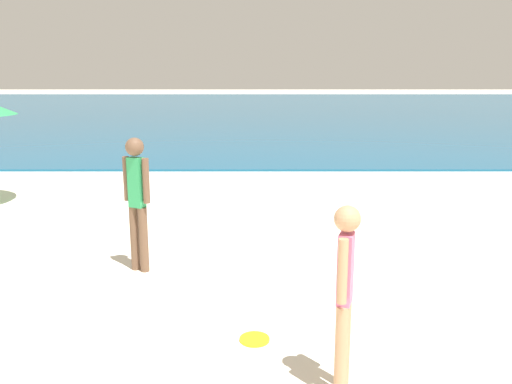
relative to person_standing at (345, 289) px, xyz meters
The scene contains 4 objects.
water 40.04m from the person_standing, 91.41° to the left, with size 160.00×60.00×0.06m, color #14567F.
person_standing is the anchor object (origin of this frame).
frisbee 1.39m from the person_standing, 130.72° to the left, with size 0.29×0.29×0.03m, color yellow.
person_distant 3.50m from the person_standing, 129.21° to the left, with size 0.36×0.24×1.75m.
Camera 1 is at (0.30, -0.31, 2.50)m, focal length 37.03 mm.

